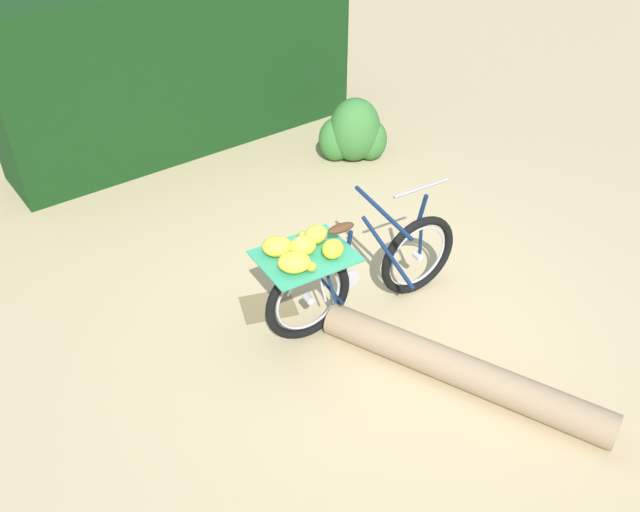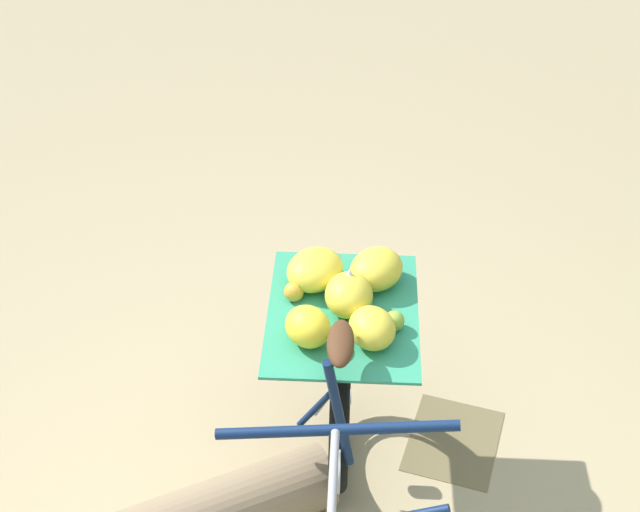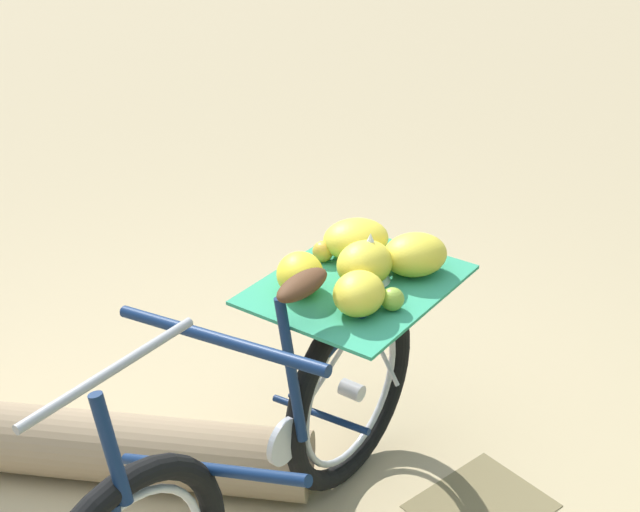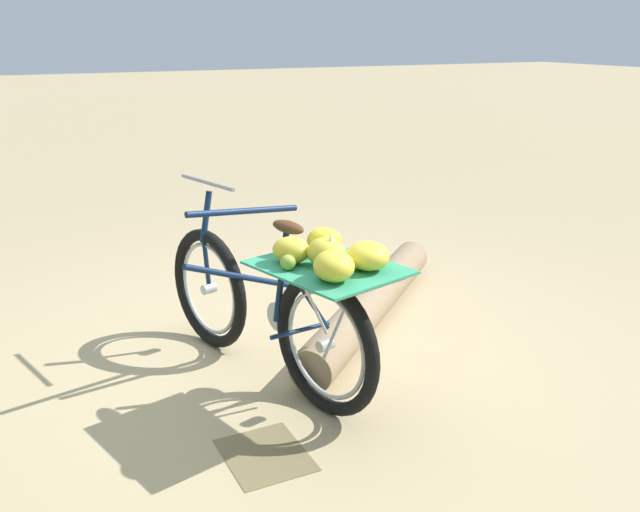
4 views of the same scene
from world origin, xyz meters
TOP-DOWN VIEW (x-y plane):
  - ground_plane at (0.00, 0.00)m, footprint 60.00×60.00m
  - bicycle at (-0.20, 0.11)m, footprint 1.79×0.89m
  - fallen_log at (0.36, -0.78)m, footprint 1.62×1.75m
  - leaf_litter_patch at (-0.78, 0.43)m, footprint 0.44×0.36m

SIDE VIEW (x-z plane):
  - ground_plane at x=0.00m, z-range 0.00..0.00m
  - leaf_litter_patch at x=-0.78m, z-range 0.00..0.01m
  - fallen_log at x=0.36m, z-range 0.00..0.25m
  - bicycle at x=-0.20m, z-range 0.00..1.03m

